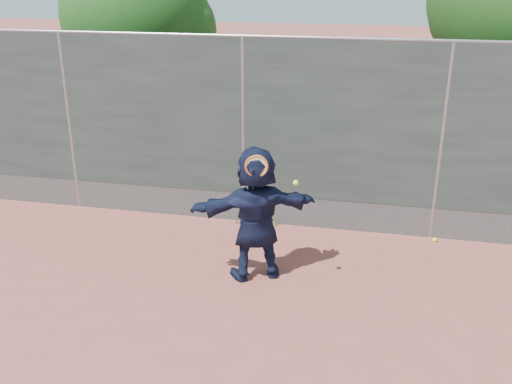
# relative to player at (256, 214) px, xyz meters

# --- Properties ---
(ground) EXTENTS (80.00, 80.00, 0.00)m
(ground) POSITION_rel_player_xyz_m (-0.58, -1.77, -0.92)
(ground) COLOR #9E4C42
(ground) RESTS_ON ground
(player) EXTENTS (1.78, 1.20, 1.84)m
(player) POSITION_rel_player_xyz_m (0.00, 0.00, 0.00)
(player) COLOR #131A35
(player) RESTS_ON ground
(ball_ground) EXTENTS (0.07, 0.07, 0.07)m
(ball_ground) POSITION_rel_player_xyz_m (2.48, 1.58, -0.89)
(ball_ground) COLOR #EFFB37
(ball_ground) RESTS_ON ground
(fence) EXTENTS (20.00, 0.06, 3.03)m
(fence) POSITION_rel_player_xyz_m (-0.58, 1.73, 0.66)
(fence) COLOR #38423D
(fence) RESTS_ON ground
(swing_action) EXTENTS (0.68, 0.16, 0.51)m
(swing_action) POSITION_rel_player_xyz_m (0.10, -0.20, 0.70)
(swing_action) COLOR orange
(swing_action) RESTS_ON ground
(tree_left) EXTENTS (3.15, 3.00, 4.53)m
(tree_left) POSITION_rel_player_xyz_m (-3.43, 4.78, 2.02)
(tree_left) COLOR #382314
(tree_left) RESTS_ON ground
(weed_clump) EXTENTS (0.68, 0.07, 0.30)m
(weed_clump) POSITION_rel_player_xyz_m (-0.28, 1.62, -0.79)
(weed_clump) COLOR #387226
(weed_clump) RESTS_ON ground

